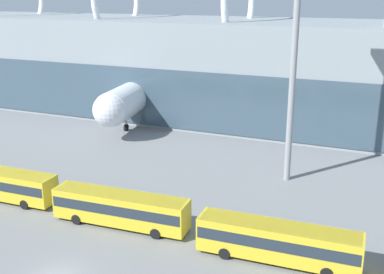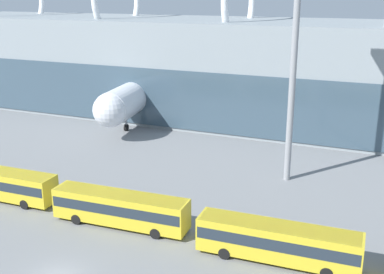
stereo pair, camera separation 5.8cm
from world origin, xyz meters
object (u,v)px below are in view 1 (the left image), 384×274
at_px(shuttle_bus_2, 120,207).
at_px(floodlight_mast, 295,34).
at_px(airliner_at_gate_near, 153,86).
at_px(shuttle_bus_3, 278,240).

relative_size(shuttle_bus_2, floodlight_mast, 0.50).
height_order(airliner_at_gate_near, shuttle_bus_3, airliner_at_gate_near).
xyz_separation_m(shuttle_bus_2, floodlight_mast, (11.86, 17.81, 15.02)).
xyz_separation_m(airliner_at_gate_near, shuttle_bus_3, (33.20, -41.83, -2.85)).
bearing_deg(shuttle_bus_3, airliner_at_gate_near, 126.04).
bearing_deg(shuttle_bus_3, floodlight_mast, 97.57).
bearing_deg(shuttle_bus_3, shuttle_bus_2, 176.17).
bearing_deg(airliner_at_gate_near, shuttle_bus_2, 15.02).
height_order(airliner_at_gate_near, floodlight_mast, floodlight_mast).
relative_size(airliner_at_gate_near, floodlight_mast, 1.57).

